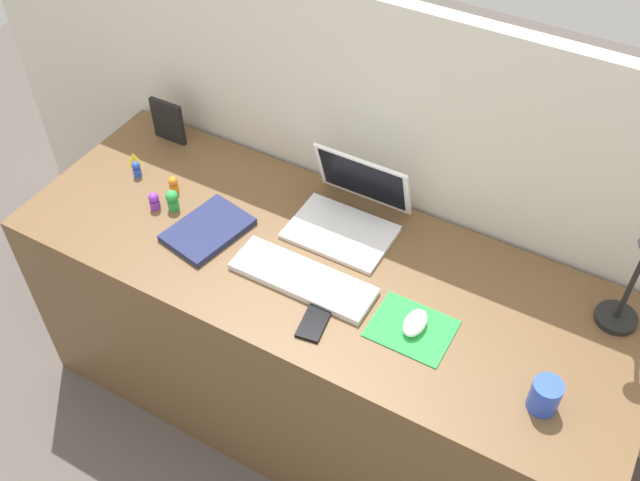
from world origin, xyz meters
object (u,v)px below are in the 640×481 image
at_px(mouse, 415,323).
at_px(toy_figurine_green, 172,199).
at_px(toy_figurine_purple, 154,201).
at_px(toy_figurine_blue, 137,169).
at_px(toy_figurine_orange, 173,184).
at_px(toy_figurine_yellow, 134,158).
at_px(desk_lamp, 632,286).
at_px(coffee_mug, 545,396).
at_px(picture_frame, 168,121).
at_px(keyboard, 303,279).
at_px(notebook_pad, 208,230).
at_px(cell_phone, 315,321).
at_px(laptop, 351,208).

xyz_separation_m(mouse, toy_figurine_green, (-0.82, 0.06, 0.02)).
distance_m(toy_figurine_purple, toy_figurine_blue, 0.17).
height_order(mouse, toy_figurine_purple, toy_figurine_purple).
bearing_deg(toy_figurine_orange, mouse, -7.70).
distance_m(toy_figurine_purple, toy_figurine_yellow, 0.23).
bearing_deg(desk_lamp, toy_figurine_yellow, -176.48).
bearing_deg(toy_figurine_orange, coffee_mug, -8.41).
relative_size(picture_frame, toy_figurine_purple, 2.57).
relative_size(keyboard, toy_figurine_yellow, 8.50).
height_order(coffee_mug, toy_figurine_blue, coffee_mug).
height_order(keyboard, toy_figurine_blue, toy_figurine_blue).
distance_m(desk_lamp, toy_figurine_purple, 1.35).
relative_size(mouse, notebook_pad, 0.40).
bearing_deg(toy_figurine_orange, cell_phone, -19.85).
relative_size(laptop, coffee_mug, 3.37).
relative_size(cell_phone, toy_figurine_green, 1.86).
distance_m(toy_figurine_blue, toy_figurine_yellow, 0.06).
bearing_deg(laptop, coffee_mug, -25.79).
relative_size(mouse, toy_figurine_orange, 1.65).
xyz_separation_m(desk_lamp, toy_figurine_blue, (-1.47, -0.13, -0.14)).
bearing_deg(toy_figurine_green, notebook_pad, -11.98).
distance_m(mouse, toy_figurine_yellow, 1.08).
relative_size(desk_lamp, toy_figurine_blue, 6.38).
height_order(keyboard, toy_figurine_yellow, toy_figurine_yellow).
distance_m(keyboard, coffee_mug, 0.70).
relative_size(notebook_pad, coffee_mug, 2.70).
height_order(cell_phone, toy_figurine_orange, toy_figurine_orange).
relative_size(cell_phone, toy_figurine_yellow, 2.65).
relative_size(notebook_pad, toy_figurine_blue, 4.36).
bearing_deg(toy_figurine_green, mouse, -3.85).
relative_size(notebook_pad, picture_frame, 1.60).
relative_size(toy_figurine_purple, toy_figurine_green, 0.85).
relative_size(desk_lamp, notebook_pad, 1.46).
xyz_separation_m(notebook_pad, picture_frame, (-0.37, 0.30, 0.06)).
distance_m(coffee_mug, toy_figurine_blue, 1.39).
height_order(laptop, mouse, laptop).
xyz_separation_m(keyboard, toy_figurine_yellow, (-0.73, 0.17, 0.01)).
distance_m(mouse, coffee_mug, 0.36).
bearing_deg(cell_phone, keyboard, 123.71).
bearing_deg(toy_figurine_blue, desk_lamp, 5.16).
relative_size(coffee_mug, toy_figurine_yellow, 1.84).
distance_m(cell_phone, picture_frame, 0.92).
bearing_deg(toy_figurine_orange, toy_figurine_purple, -93.33).
distance_m(keyboard, picture_frame, 0.78).
distance_m(laptop, desk_lamp, 0.79).
distance_m(picture_frame, coffee_mug, 1.45).
height_order(coffee_mug, toy_figurine_orange, coffee_mug).
distance_m(toy_figurine_purple, toy_figurine_orange, 0.09).
xyz_separation_m(picture_frame, toy_figurine_purple, (0.17, -0.29, -0.05)).
distance_m(picture_frame, toy_figurine_orange, 0.27).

